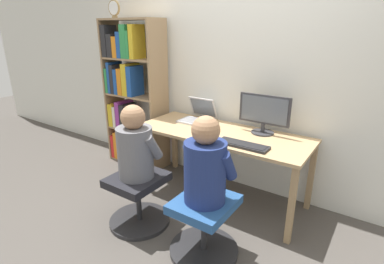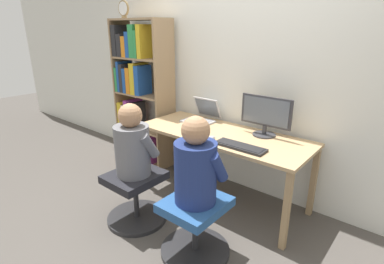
# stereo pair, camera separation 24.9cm
# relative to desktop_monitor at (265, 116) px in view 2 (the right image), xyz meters

# --- Properties ---
(ground_plane) EXTENTS (14.00, 14.00, 0.00)m
(ground_plane) POSITION_rel_desktop_monitor_xyz_m (-0.35, -0.54, -0.92)
(ground_plane) COLOR #4C4742
(wall_back) EXTENTS (10.00, 0.05, 2.60)m
(wall_back) POSITION_rel_desktop_monitor_xyz_m (-0.35, 0.21, 0.38)
(wall_back) COLOR silver
(wall_back) RESTS_ON ground_plane
(desk) EXTENTS (1.73, 0.69, 0.73)m
(desk) POSITION_rel_desktop_monitor_xyz_m (-0.35, -0.20, -0.27)
(desk) COLOR tan
(desk) RESTS_ON ground_plane
(desktop_monitor) EXTENTS (0.50, 0.22, 0.38)m
(desktop_monitor) POSITION_rel_desktop_monitor_xyz_m (0.00, 0.00, 0.00)
(desktop_monitor) COLOR #333338
(desktop_monitor) RESTS_ON desk
(laptop) EXTENTS (0.32, 0.35, 0.25)m
(laptop) POSITION_rel_desktop_monitor_xyz_m (-0.75, -0.02, -0.14)
(laptop) COLOR #B7B7BC
(laptop) RESTS_ON desk
(keyboard) EXTENTS (0.46, 0.15, 0.03)m
(keyboard) POSITION_rel_desktop_monitor_xyz_m (-0.01, -0.42, -0.18)
(keyboard) COLOR #232326
(keyboard) RESTS_ON desk
(computer_mouse_by_keyboard) EXTENTS (0.06, 0.11, 0.04)m
(computer_mouse_by_keyboard) POSITION_rel_desktop_monitor_xyz_m (-0.31, -0.43, -0.17)
(computer_mouse_by_keyboard) COLOR #99999E
(computer_mouse_by_keyboard) RESTS_ON desk
(office_chair_left) EXTENTS (0.55, 0.55, 0.47)m
(office_chair_left) POSITION_rel_desktop_monitor_xyz_m (-0.04, -0.99, -0.67)
(office_chair_left) COLOR #262628
(office_chair_left) RESTS_ON ground_plane
(office_chair_right) EXTENTS (0.55, 0.55, 0.47)m
(office_chair_right) POSITION_rel_desktop_monitor_xyz_m (-0.73, -1.00, -0.67)
(office_chair_right) COLOR #262628
(office_chair_right) RESTS_ON ground_plane
(person_at_monitor) EXTENTS (0.38, 0.33, 0.66)m
(person_at_monitor) POSITION_rel_desktop_monitor_xyz_m (-0.04, -0.99, -0.16)
(person_at_monitor) COLOR navy
(person_at_monitor) RESTS_ON office_chair_left
(person_at_laptop) EXTENTS (0.37, 0.32, 0.64)m
(person_at_laptop) POSITION_rel_desktop_monitor_xyz_m (-0.73, -1.00, -0.17)
(person_at_laptop) COLOR slate
(person_at_laptop) RESTS_ON office_chair_right
(bookshelf) EXTENTS (0.80, 0.33, 1.81)m
(bookshelf) POSITION_rel_desktop_monitor_xyz_m (-1.76, -0.06, -0.06)
(bookshelf) COLOR #997A56
(bookshelf) RESTS_ON ground_plane
(desk_clock) EXTENTS (0.17, 0.03, 0.19)m
(desk_clock) POSITION_rel_desktop_monitor_xyz_m (-1.82, -0.13, 0.99)
(desk_clock) COLOR olive
(desk_clock) RESTS_ON bookshelf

